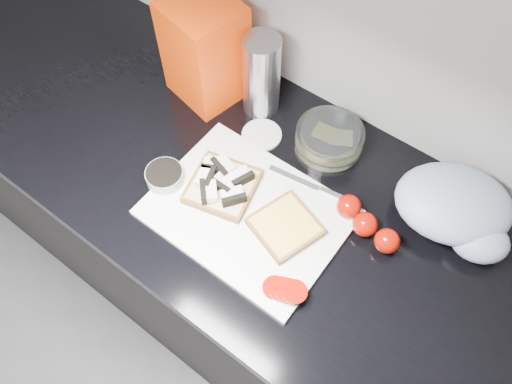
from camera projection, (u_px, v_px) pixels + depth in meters
base_cabinet at (282, 286)px, 1.47m from camera, size 3.50×0.60×0.86m
countertop at (292, 211)px, 1.09m from camera, size 3.50×0.64×0.04m
cutting_board at (248, 212)px, 1.06m from camera, size 0.40×0.30×0.01m
bread_left at (222, 184)px, 1.07m from camera, size 0.17×0.17×0.04m
bread_right at (285, 226)px, 1.02m from camera, size 0.16×0.16×0.02m
tomato_slices at (285, 290)px, 0.95m from camera, size 0.10×0.07×0.02m
knife at (315, 187)px, 1.08m from camera, size 0.18×0.04×0.01m
seed_tub at (165, 177)px, 1.08m from camera, size 0.08×0.08×0.04m
tub_lid at (262, 135)px, 1.17m from camera, size 0.12×0.12×0.01m
glass_bowl at (329, 140)px, 1.13m from camera, size 0.15×0.15×0.06m
bread_bag at (205, 51)px, 1.14m from camera, size 0.18×0.18×0.25m
steel_canister at (261, 76)px, 1.13m from camera, size 0.09×0.09×0.21m
grocery_bag at (457, 209)px, 1.01m from camera, size 0.30×0.27×0.11m
whole_tomatoes at (367, 224)px, 1.02m from camera, size 0.16×0.07×0.05m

